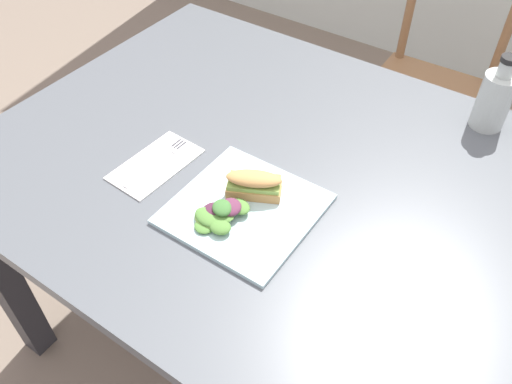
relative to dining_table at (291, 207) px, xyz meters
name	(u,v)px	position (x,y,z in m)	size (l,w,h in m)	color
dining_table	(291,207)	(0.00, 0.00, 0.00)	(1.40, 0.99, 0.74)	#51565B
chair_wooden_far	(429,88)	(0.01, 0.93, -0.18)	(0.41, 0.41, 0.87)	#8E6642
plate_lunch	(245,209)	(-0.02, -0.15, 0.11)	(0.27, 0.27, 0.01)	silver
sandwich_half_front	(254,184)	(-0.03, -0.11, 0.15)	(0.12, 0.10, 0.06)	tan
salad_mixed_greens	(219,214)	(-0.05, -0.20, 0.13)	(0.10, 0.13, 0.03)	#4C2338
napkin_folded	(156,164)	(-0.26, -0.15, 0.11)	(0.11, 0.20, 0.00)	white
fork_on_napkin	(161,159)	(-0.26, -0.13, 0.11)	(0.03, 0.19, 0.00)	silver
bottle_cold_brew	(493,103)	(0.29, 0.40, 0.17)	(0.08, 0.08, 0.18)	black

